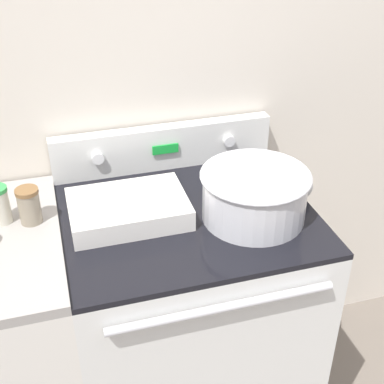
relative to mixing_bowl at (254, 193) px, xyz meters
name	(u,v)px	position (x,y,z in m)	size (l,w,h in m)	color
kitchen_wall	(157,73)	(-0.18, 0.44, 0.24)	(8.00, 0.05, 2.50)	beige
stove_range	(188,322)	(-0.18, 0.08, -0.55)	(0.76, 0.68, 0.93)	silver
control_panel	(163,147)	(-0.18, 0.38, -0.01)	(0.76, 0.07, 0.15)	silver
mixing_bowl	(254,193)	(0.00, 0.00, 0.00)	(0.32, 0.32, 0.15)	silver
casserole_dish	(128,208)	(-0.36, 0.10, -0.05)	(0.35, 0.24, 0.06)	silver
ladle	(298,185)	(0.18, 0.08, -0.05)	(0.08, 0.32, 0.08)	#B7B7B7
spice_jar_brown_cap	(29,206)	(-0.64, 0.14, -0.02)	(0.07, 0.07, 0.11)	gray
spice_jar_green_cap	(0,205)	(-0.72, 0.17, -0.01)	(0.06, 0.06, 0.12)	beige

